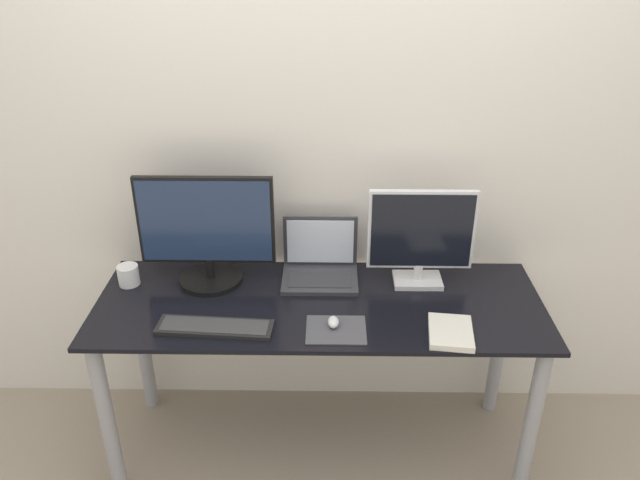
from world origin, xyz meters
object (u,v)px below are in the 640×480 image
monitor_right (421,236)px  mug (128,275)px  monitor_left (207,232)px  book (451,332)px  laptop (321,263)px  mouse (333,322)px  keyboard (215,327)px

monitor_right → mug: size_ratio=4.97×
monitor_left → book: monitor_left is taller
laptop → book: size_ratio=1.41×
monitor_right → book: size_ratio=1.93×
mouse → mug: (-0.83, 0.29, 0.02)m
monitor_left → keyboard: monitor_left is taller
monitor_right → mouse: (-0.35, -0.32, -0.19)m
monitor_left → mouse: (0.50, -0.32, -0.20)m
monitor_left → keyboard: (0.07, -0.34, -0.21)m
keyboard → monitor_right: bearing=23.7°
laptop → mug: laptop is taller
monitor_left → laptop: 0.48m
monitor_right → book: 0.42m
keyboard → mouse: mouse is taller
monitor_left → laptop: (0.45, 0.05, -0.16)m
book → mouse: bearing=174.2°
monitor_right → mouse: size_ratio=6.40×
laptop → keyboard: (-0.38, -0.39, -0.05)m
book → mug: 1.29m
monitor_left → laptop: monitor_left is taller
mug → keyboard: bearing=-37.7°
keyboard → book: bearing=-1.5°
book → mug: mug is taller
mug → monitor_right: bearing=1.5°
laptop → book: laptop is taller
mouse → keyboard: bearing=-177.3°
book → keyboard: bearing=178.5°
monitor_left → keyboard: size_ratio=1.26×
book → laptop: bearing=138.9°
laptop → monitor_left: bearing=-174.3°
monitor_right → mug: (-1.17, -0.03, -0.17)m
monitor_left → mouse: monitor_left is taller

